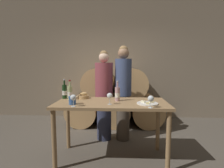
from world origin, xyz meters
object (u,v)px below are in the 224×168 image
(tasting_table, at_px, (112,110))
(wine_bottle_white, at_px, (70,93))
(wine_bottle_red, at_px, (65,92))
(wine_glass_center, at_px, (151,99))
(wine_bottle_rose, at_px, (117,94))
(blue_crock, at_px, (72,100))
(person_right, at_px, (123,92))
(wine_glass_far_left, at_px, (73,98))
(person_left, at_px, (104,95))
(bread_basket, at_px, (83,96))
(wine_glass_left, at_px, (110,96))
(cheese_plate, at_px, (147,103))

(tasting_table, xyz_separation_m, wine_bottle_white, (-0.66, 0.15, 0.23))
(wine_bottle_red, bearing_deg, wine_glass_center, -23.67)
(wine_bottle_red, distance_m, wine_glass_center, 1.41)
(tasting_table, distance_m, wine_bottle_rose, 0.25)
(wine_bottle_red, height_order, wine_bottle_white, wine_bottle_red)
(tasting_table, bearing_deg, wine_bottle_white, 167.14)
(wine_glass_center, bearing_deg, blue_crock, 171.84)
(person_right, bearing_deg, wine_glass_far_left, -123.26)
(person_left, distance_m, wine_bottle_white, 0.75)
(wine_bottle_rose, xyz_separation_m, wine_glass_center, (0.43, -0.41, 0.01))
(wine_bottle_white, height_order, wine_bottle_rose, wine_bottle_white)
(tasting_table, bearing_deg, person_left, 103.91)
(person_left, relative_size, wine_glass_far_left, 10.59)
(tasting_table, relative_size, bread_basket, 9.39)
(wine_bottle_white, bearing_deg, wine_glass_center, -22.55)
(wine_bottle_white, height_order, bread_basket, wine_bottle_white)
(wine_bottle_rose, xyz_separation_m, wine_glass_left, (-0.10, -0.23, 0.01))
(wine_glass_far_left, bearing_deg, wine_glass_left, 18.19)
(wine_bottle_rose, bearing_deg, wine_glass_center, -43.92)
(wine_glass_left, height_order, wine_glass_center, same)
(blue_crock, bearing_deg, tasting_table, 19.36)
(wine_glass_left, distance_m, wine_glass_center, 0.56)
(tasting_table, distance_m, wine_glass_far_left, 0.62)
(wine_bottle_white, bearing_deg, person_right, 33.49)
(tasting_table, relative_size, wine_glass_left, 10.27)
(person_left, relative_size, wine_bottle_white, 5.44)
(person_right, bearing_deg, wine_bottle_red, -153.13)
(blue_crock, xyz_separation_m, wine_glass_center, (1.05, -0.15, 0.05))
(person_left, xyz_separation_m, bread_basket, (-0.29, -0.47, 0.06))
(wine_glass_far_left, bearing_deg, wine_bottle_red, 118.22)
(wine_bottle_white, xyz_separation_m, wine_glass_left, (0.65, -0.31, 0.01))
(wine_bottle_red, relative_size, cheese_plate, 1.07)
(blue_crock, height_order, wine_glass_far_left, wine_glass_far_left)
(person_left, relative_size, wine_glass_center, 10.59)
(cheese_plate, xyz_separation_m, wine_glass_far_left, (-1.00, -0.20, 0.11))
(person_left, bearing_deg, wine_bottle_red, -140.91)
(wine_bottle_rose, distance_m, wine_glass_left, 0.25)
(wine_bottle_rose, bearing_deg, wine_glass_far_left, -146.07)
(wine_bottle_red, bearing_deg, blue_crock, -59.85)
(tasting_table, xyz_separation_m, bread_basket, (-0.47, 0.25, 0.16))
(wine_bottle_red, distance_m, cheese_plate, 1.33)
(tasting_table, relative_size, wine_bottle_rose, 5.34)
(tasting_table, height_order, wine_glass_far_left, wine_glass_far_left)
(cheese_plate, bearing_deg, wine_glass_left, -174.63)
(wine_bottle_red, bearing_deg, person_left, 39.09)
(wine_glass_center, bearing_deg, wine_bottle_white, 157.45)
(wine_glass_far_left, height_order, wine_glass_left, same)
(tasting_table, bearing_deg, cheese_plate, -11.75)
(wine_bottle_red, relative_size, wine_bottle_white, 1.03)
(tasting_table, height_order, bread_basket, bread_basket)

